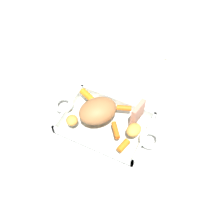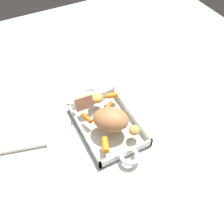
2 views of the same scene
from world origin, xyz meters
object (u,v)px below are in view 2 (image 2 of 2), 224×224
(baby_carrot_short, at_px, (108,107))
(potato_corner, at_px, (134,130))
(pork_roast, at_px, (110,120))
(potato_whole, at_px, (97,98))
(roasting_dish, at_px, (108,125))
(roast_slice_outer, at_px, (84,102))
(baby_carrot_southwest, at_px, (105,145))
(baby_carrot_center_right, at_px, (87,118))
(serving_spoon, at_px, (9,150))
(baby_carrot_long, at_px, (112,95))

(baby_carrot_short, height_order, potato_corner, potato_corner)
(pork_roast, relative_size, potato_whole, 2.38)
(roasting_dish, bearing_deg, roast_slice_outer, -151.42)
(baby_carrot_short, bearing_deg, baby_carrot_southwest, -29.42)
(baby_carrot_center_right, distance_m, potato_corner, 0.19)
(roast_slice_outer, height_order, baby_carrot_southwest, roast_slice_outer)
(serving_spoon, bearing_deg, baby_carrot_southwest, 166.64)
(pork_roast, height_order, baby_carrot_short, pork_roast)
(roasting_dish, relative_size, baby_carrot_center_right, 7.90)
(potato_whole, bearing_deg, baby_carrot_center_right, -46.91)
(baby_carrot_southwest, relative_size, baby_carrot_long, 1.30)
(potato_corner, relative_size, serving_spoon, 0.19)
(pork_roast, xyz_separation_m, potato_corner, (0.07, 0.07, -0.02))
(roasting_dish, height_order, baby_carrot_center_right, baby_carrot_center_right)
(baby_carrot_southwest, height_order, baby_carrot_long, baby_carrot_southwest)
(roasting_dish, bearing_deg, baby_carrot_long, 145.41)
(roasting_dish, height_order, pork_roast, pork_roast)
(potato_whole, bearing_deg, pork_roast, -4.16)
(baby_carrot_southwest, bearing_deg, roast_slice_outer, 178.14)
(pork_roast, relative_size, serving_spoon, 0.58)
(pork_roast, height_order, potato_whole, pork_roast)
(roast_slice_outer, distance_m, baby_carrot_short, 0.10)
(roasting_dish, bearing_deg, potato_whole, 177.30)
(pork_roast, bearing_deg, potato_whole, 175.84)
(baby_carrot_center_right, xyz_separation_m, serving_spoon, (-0.02, -0.30, -0.04))
(baby_carrot_center_right, relative_size, potato_whole, 0.93)
(roast_slice_outer, bearing_deg, baby_carrot_southwest, -1.86)
(baby_carrot_southwest, xyz_separation_m, serving_spoon, (-0.16, -0.31, -0.04))
(pork_roast, bearing_deg, baby_carrot_center_right, -136.83)
(baby_carrot_short, relative_size, potato_corner, 1.44)
(pork_roast, distance_m, baby_carrot_center_right, 0.10)
(roast_slice_outer, relative_size, baby_carrot_southwest, 1.21)
(roasting_dish, xyz_separation_m, baby_carrot_center_right, (-0.04, -0.07, 0.03))
(baby_carrot_center_right, bearing_deg, pork_roast, 43.17)
(baby_carrot_short, bearing_deg, serving_spoon, -90.83)
(pork_roast, distance_m, potato_whole, 0.14)
(baby_carrot_center_right, distance_m, baby_carrot_short, 0.10)
(roast_slice_outer, height_order, baby_carrot_center_right, roast_slice_outer)
(baby_carrot_southwest, height_order, potato_whole, potato_whole)
(baby_carrot_center_right, bearing_deg, potato_corner, 43.31)
(roast_slice_outer, bearing_deg, baby_carrot_long, 91.74)
(serving_spoon, bearing_deg, pork_roast, -178.98)
(serving_spoon, bearing_deg, baby_carrot_short, -166.42)
(baby_carrot_center_right, distance_m, serving_spoon, 0.30)
(roast_slice_outer, bearing_deg, potato_whole, 101.21)
(roast_slice_outer, height_order, serving_spoon, roast_slice_outer)
(roasting_dish, bearing_deg, baby_carrot_southwest, -30.69)
(baby_carrot_long, bearing_deg, baby_carrot_center_right, -66.36)
(roasting_dish, distance_m, baby_carrot_center_right, 0.09)
(potato_whole, relative_size, serving_spoon, 0.24)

